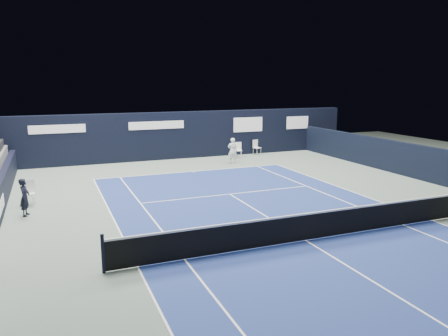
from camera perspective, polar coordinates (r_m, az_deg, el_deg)
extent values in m
plane|color=#59695F|center=(16.27, 6.82, -7.09)|extent=(48.00, 48.00, 0.00)
cube|color=navy|center=(14.65, 10.64, -9.31)|extent=(10.97, 23.77, 0.01)
cube|color=black|center=(25.46, 23.48, 0.86)|extent=(0.30, 22.00, 1.80)
cube|color=white|center=(29.56, 1.89, 2.30)|extent=(0.56, 0.55, 0.04)
cube|color=white|center=(29.72, 1.85, 2.89)|extent=(0.44, 0.17, 0.54)
cylinder|color=white|center=(29.80, 2.21, 1.91)|extent=(0.03, 0.03, 0.47)
cylinder|color=white|center=(29.76, 1.47, 1.90)|extent=(0.03, 0.03, 0.47)
cylinder|color=white|center=(29.44, 2.30, 1.79)|extent=(0.03, 0.03, 0.47)
cylinder|color=white|center=(29.40, 1.55, 1.78)|extent=(0.03, 0.03, 0.47)
cube|color=silver|center=(30.82, 4.34, 2.65)|extent=(0.56, 0.54, 0.04)
cube|color=silver|center=(30.93, 4.10, 3.21)|extent=(0.45, 0.16, 0.54)
cylinder|color=silver|center=(31.12, 4.38, 2.29)|extent=(0.03, 0.03, 0.48)
cylinder|color=silver|center=(30.86, 3.84, 2.22)|extent=(0.03, 0.03, 0.48)
cylinder|color=silver|center=(30.85, 4.84, 2.20)|extent=(0.03, 0.03, 0.48)
cylinder|color=silver|center=(30.59, 4.30, 2.13)|extent=(0.03, 0.03, 0.48)
cube|color=white|center=(19.93, -24.20, -3.10)|extent=(0.53, 0.51, 0.04)
cube|color=white|center=(20.07, -24.16, -2.15)|extent=(0.47, 0.10, 0.56)
cylinder|color=white|center=(20.13, -23.48, -3.63)|extent=(0.03, 0.03, 0.49)
cylinder|color=white|center=(20.21, -24.61, -3.67)|extent=(0.03, 0.03, 0.49)
cylinder|color=white|center=(19.77, -23.66, -3.91)|extent=(0.03, 0.03, 0.49)
cylinder|color=white|center=(19.85, -24.81, -3.95)|extent=(0.03, 0.03, 0.49)
imported|color=black|center=(18.42, -24.59, -3.49)|extent=(0.47, 0.61, 1.47)
cube|color=white|center=(25.07, -4.11, -0.45)|extent=(10.97, 0.06, 0.00)
cube|color=white|center=(18.09, 25.53, -6.21)|extent=(0.06, 23.77, 0.00)
cube|color=white|center=(12.73, -11.21, -12.57)|extent=(0.06, 23.77, 0.00)
cube|color=white|center=(17.13, 22.40, -6.90)|extent=(0.06, 23.77, 0.00)
cube|color=white|center=(13.02, -5.15, -11.82)|extent=(0.06, 23.77, 0.00)
cube|color=white|center=(20.06, 0.75, -3.42)|extent=(8.23, 0.06, 0.00)
cube|color=white|center=(14.65, 10.64, -9.29)|extent=(0.06, 12.80, 0.00)
cube|color=white|center=(24.93, -4.01, -0.51)|extent=(0.06, 0.30, 0.00)
cylinder|color=black|center=(12.40, -15.53, -10.72)|extent=(0.10, 0.10, 1.10)
cube|color=black|center=(14.50, 10.70, -7.62)|extent=(12.80, 0.03, 0.86)
cube|color=white|center=(14.36, 10.77, -5.92)|extent=(12.80, 0.05, 0.06)
cube|color=black|center=(29.19, -6.97, 4.24)|extent=(26.00, 0.60, 3.10)
cube|color=silver|center=(27.80, -20.93, 4.78)|extent=(3.20, 0.02, 0.50)
cube|color=silver|center=(28.56, -8.78, 5.54)|extent=(3.60, 0.02, 0.50)
cube|color=silver|center=(30.72, 3.16, 5.69)|extent=(2.20, 0.02, 1.00)
cube|color=silver|center=(32.62, 9.57, 5.88)|extent=(1.80, 0.02, 0.90)
cube|color=silver|center=(18.14, -27.07, -4.37)|extent=(0.02, 2.00, 0.45)
imported|color=white|center=(27.47, 1.12, 2.30)|extent=(0.68, 0.56, 1.60)
cylinder|color=black|center=(27.10, 1.08, 2.70)|extent=(0.03, 0.29, 0.13)
torus|color=black|center=(26.86, 1.29, 2.84)|extent=(0.30, 0.13, 0.29)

